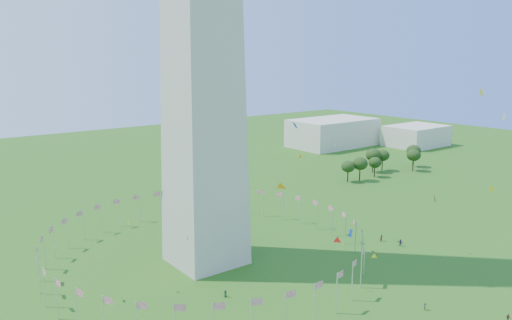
{
  "coord_description": "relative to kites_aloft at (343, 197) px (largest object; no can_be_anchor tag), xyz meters",
  "views": [
    {
      "loc": [
        -63.68,
        -54.36,
        52.15
      ],
      "look_at": [
        4.77,
        35.0,
        28.72
      ],
      "focal_mm": 35.0,
      "sensor_mm": 36.0,
      "label": 1
    }
  ],
  "objects": [
    {
      "name": "gov_building_east_b",
      "position": [
        170.48,
        98.75,
        -14.5
      ],
      "size": [
        35.0,
        25.0,
        12.0
      ],
      "primitive_type": "cube",
      "color": "beige",
      "rests_on": "ground"
    },
    {
      "name": "kites_aloft",
      "position": [
        0.0,
        0.0,
        0.0
      ],
      "size": [
        86.95,
        47.11,
        40.94
      ],
      "color": "red",
      "rests_on": "ground"
    },
    {
      "name": "tree_line_east",
      "position": [
        96.49,
        64.14,
        -15.48
      ],
      "size": [
        53.42,
        16.15,
        10.88
      ],
      "color": "#264517",
      "rests_on": "ground"
    },
    {
      "name": "flag_ring",
      "position": [
        -19.52,
        28.75,
        -16.0
      ],
      "size": [
        80.24,
        80.24,
        9.0
      ],
      "color": "silver",
      "rests_on": "ground"
    },
    {
      "name": "gov_building_east_a",
      "position": [
        130.48,
        128.75,
        -12.5
      ],
      "size": [
        50.0,
        30.0,
        16.0
      ],
      "primitive_type": "cube",
      "color": "beige",
      "rests_on": "ground"
    }
  ]
}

